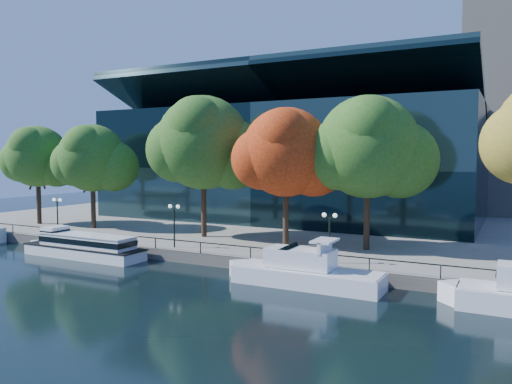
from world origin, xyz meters
The scene contains 14 objects.
ground centered at (0.00, 0.00, 0.00)m, with size 160.00×160.00×0.00m, color black.
promenade centered at (0.00, 36.38, 0.50)m, with size 90.00×67.08×1.00m.
railing centered at (0.00, 3.25, 1.94)m, with size 88.20×0.08×0.99m.
convention_building centered at (-4.00, 31.79, 8.51)m, with size 50.00×24.57×21.43m.
tour_boat centered at (-11.84, 0.74, 1.14)m, with size 14.11×3.15×2.68m.
cruiser_near centered at (10.64, 0.58, 1.10)m, with size 12.26×3.16×3.55m.
tree_0 centered at (-28.94, 10.00, 9.35)m, with size 9.61×7.88×12.37m.
tree_1 centered at (-19.89, 10.33, 9.17)m, with size 9.93×8.15×12.32m.
tree_2 centered at (-4.63, 11.03, 10.74)m, with size 12.32×10.11×14.88m.
tree_3 centered at (5.42, 9.80, 9.72)m, with size 10.48×8.60×13.10m.
tree_4 centered at (12.68, 11.65, 10.16)m, with size 11.63×9.54×14.01m.
lamp_0 centered at (-19.32, 4.50, 3.98)m, with size 1.26×0.36×4.03m.
lamp_1 centered at (-3.77, 4.50, 3.98)m, with size 1.26×0.36×4.03m.
lamp_2 centered at (11.44, 4.50, 3.98)m, with size 1.26×0.36×4.03m.
Camera 1 is at (24.41, -32.96, 9.43)m, focal length 35.00 mm.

